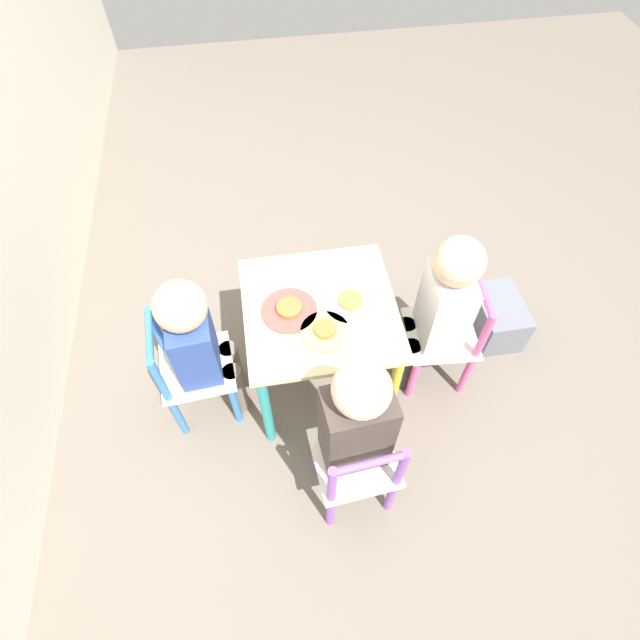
{
  "coord_description": "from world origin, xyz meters",
  "views": [
    {
      "loc": [
        -1.02,
        0.16,
        1.84
      ],
      "look_at": [
        0.0,
        0.0,
        0.42
      ],
      "focal_mm": 28.0,
      "sensor_mm": 36.0,
      "label": 1
    }
  ],
  "objects_px": {
    "kids_table": "(320,322)",
    "chair_pink": "(446,336)",
    "chair_blue": "(191,371)",
    "child_back": "(198,340)",
    "chair_purple": "(356,466)",
    "plate_left": "(325,331)",
    "child_left": "(355,423)",
    "child_front": "(441,304)",
    "plate_back": "(289,310)",
    "storage_bin": "(496,317)",
    "plate_front": "(350,302)"
  },
  "relations": [
    {
      "from": "chair_blue",
      "to": "child_front",
      "type": "distance_m",
      "value": 0.93
    },
    {
      "from": "chair_pink",
      "to": "child_back",
      "type": "bearing_deg",
      "value": -85.97
    },
    {
      "from": "kids_table",
      "to": "plate_back",
      "type": "distance_m",
      "value": 0.14
    },
    {
      "from": "chair_purple",
      "to": "plate_back",
      "type": "distance_m",
      "value": 0.56
    },
    {
      "from": "kids_table",
      "to": "child_back",
      "type": "relative_size",
      "value": 0.73
    },
    {
      "from": "storage_bin",
      "to": "child_back",
      "type": "bearing_deg",
      "value": 97.17
    },
    {
      "from": "kids_table",
      "to": "child_front",
      "type": "relative_size",
      "value": 0.69
    },
    {
      "from": "chair_blue",
      "to": "child_front",
      "type": "relative_size",
      "value": 0.68
    },
    {
      "from": "child_front",
      "to": "plate_front",
      "type": "bearing_deg",
      "value": -91.4
    },
    {
      "from": "child_left",
      "to": "chair_pink",
      "type": "bearing_deg",
      "value": -143.93
    },
    {
      "from": "child_back",
      "to": "chair_pink",
      "type": "bearing_deg",
      "value": -94.61
    },
    {
      "from": "child_left",
      "to": "plate_back",
      "type": "distance_m",
      "value": 0.45
    },
    {
      "from": "storage_bin",
      "to": "chair_blue",
      "type": "bearing_deg",
      "value": 97.04
    },
    {
      "from": "plate_front",
      "to": "plate_left",
      "type": "bearing_deg",
      "value": 135.0
    },
    {
      "from": "child_front",
      "to": "storage_bin",
      "type": "distance_m",
      "value": 0.54
    },
    {
      "from": "plate_back",
      "to": "chair_purple",
      "type": "bearing_deg",
      "value": -163.16
    },
    {
      "from": "kids_table",
      "to": "chair_pink",
      "type": "bearing_deg",
      "value": -94.25
    },
    {
      "from": "child_front",
      "to": "child_back",
      "type": "height_order",
      "value": "child_front"
    },
    {
      "from": "chair_blue",
      "to": "child_front",
      "type": "xyz_separation_m",
      "value": [
        0.01,
        -0.91,
        0.2
      ]
    },
    {
      "from": "chair_purple",
      "to": "child_front",
      "type": "distance_m",
      "value": 0.63
    },
    {
      "from": "plate_left",
      "to": "chair_blue",
      "type": "bearing_deg",
      "value": 81.96
    },
    {
      "from": "child_front",
      "to": "child_left",
      "type": "bearing_deg",
      "value": -40.44
    },
    {
      "from": "child_left",
      "to": "plate_left",
      "type": "bearing_deg",
      "value": -88.41
    },
    {
      "from": "plate_front",
      "to": "plate_left",
      "type": "xyz_separation_m",
      "value": [
        -0.11,
        0.11,
        0.0
      ]
    },
    {
      "from": "plate_back",
      "to": "storage_bin",
      "type": "bearing_deg",
      "value": -82.36
    },
    {
      "from": "child_front",
      "to": "plate_left",
      "type": "xyz_separation_m",
      "value": [
        -0.07,
        0.42,
        0.04
      ]
    },
    {
      "from": "plate_front",
      "to": "storage_bin",
      "type": "height_order",
      "value": "plate_front"
    },
    {
      "from": "child_left",
      "to": "plate_left",
      "type": "distance_m",
      "value": 0.32
    },
    {
      "from": "child_front",
      "to": "plate_left",
      "type": "relative_size",
      "value": 4.61
    },
    {
      "from": "kids_table",
      "to": "child_left",
      "type": "bearing_deg",
      "value": -175.18
    },
    {
      "from": "kids_table",
      "to": "chair_blue",
      "type": "height_order",
      "value": "chair_blue"
    },
    {
      "from": "child_left",
      "to": "child_front",
      "type": "bearing_deg",
      "value": -139.52
    },
    {
      "from": "child_front",
      "to": "plate_back",
      "type": "bearing_deg",
      "value": -89.16
    },
    {
      "from": "storage_bin",
      "to": "plate_front",
      "type": "bearing_deg",
      "value": 99.93
    },
    {
      "from": "chair_pink",
      "to": "chair_purple",
      "type": "bearing_deg",
      "value": -40.46
    },
    {
      "from": "child_back",
      "to": "chair_purple",
      "type": "bearing_deg",
      "value": -138.6
    },
    {
      "from": "child_front",
      "to": "chair_blue",
      "type": "bearing_deg",
      "value": -85.39
    },
    {
      "from": "plate_front",
      "to": "chair_pink",
      "type": "bearing_deg",
      "value": -95.43
    },
    {
      "from": "chair_purple",
      "to": "plate_back",
      "type": "xyz_separation_m",
      "value": [
        0.48,
        0.15,
        0.24
      ]
    },
    {
      "from": "plate_front",
      "to": "storage_bin",
      "type": "bearing_deg",
      "value": -80.07
    },
    {
      "from": "child_left",
      "to": "child_back",
      "type": "distance_m",
      "value": 0.6
    },
    {
      "from": "child_back",
      "to": "storage_bin",
      "type": "relative_size",
      "value": 2.64
    },
    {
      "from": "kids_table",
      "to": "chair_pink",
      "type": "distance_m",
      "value": 0.51
    },
    {
      "from": "plate_left",
      "to": "plate_back",
      "type": "height_order",
      "value": "same"
    },
    {
      "from": "kids_table",
      "to": "storage_bin",
      "type": "height_order",
      "value": "kids_table"
    },
    {
      "from": "child_left",
      "to": "child_back",
      "type": "bearing_deg",
      "value": -45.32
    },
    {
      "from": "plate_left",
      "to": "child_left",
      "type": "bearing_deg",
      "value": -173.59
    },
    {
      "from": "chair_purple",
      "to": "chair_blue",
      "type": "height_order",
      "value": "same"
    },
    {
      "from": "chair_blue",
      "to": "child_front",
      "type": "height_order",
      "value": "child_front"
    },
    {
      "from": "child_back",
      "to": "plate_back",
      "type": "bearing_deg",
      "value": -88.55
    }
  ]
}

